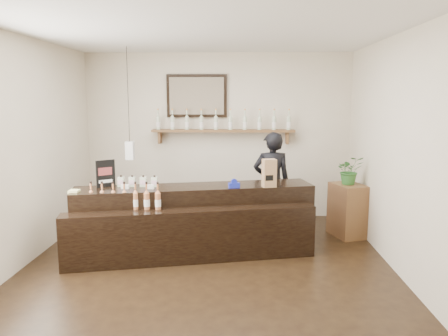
% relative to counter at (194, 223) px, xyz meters
% --- Properties ---
extents(ground, '(5.00, 5.00, 0.00)m').
position_rel_counter_xyz_m(ground, '(0.22, -0.58, -0.42)').
color(ground, black).
rests_on(ground, ground).
extents(room_shell, '(5.00, 5.00, 5.00)m').
position_rel_counter_xyz_m(room_shell, '(0.22, -0.58, 1.29)').
color(room_shell, beige).
rests_on(room_shell, ground).
extents(back_wall_decor, '(2.66, 0.96, 1.69)m').
position_rel_counter_xyz_m(back_wall_decor, '(0.06, 1.79, 1.34)').
color(back_wall_decor, brown).
rests_on(back_wall_decor, ground).
extents(counter, '(3.21, 1.52, 1.04)m').
position_rel_counter_xyz_m(counter, '(0.00, 0.00, 0.00)').
color(counter, black).
rests_on(counter, ground).
extents(promo_sign, '(0.21, 0.17, 0.36)m').
position_rel_counter_xyz_m(promo_sign, '(-1.16, 0.03, 0.65)').
color(promo_sign, black).
rests_on(promo_sign, counter).
extents(paper_bag, '(0.20, 0.17, 0.37)m').
position_rel_counter_xyz_m(paper_bag, '(0.99, 0.10, 0.65)').
color(paper_bag, '#9A6E4A').
rests_on(paper_bag, counter).
extents(tape_dispenser, '(0.15, 0.10, 0.12)m').
position_rel_counter_xyz_m(tape_dispenser, '(0.53, 0.03, 0.51)').
color(tape_dispenser, '#1722A1').
rests_on(tape_dispenser, counter).
extents(side_cabinet, '(0.55, 0.64, 0.79)m').
position_rel_counter_xyz_m(side_cabinet, '(2.22, 0.82, -0.02)').
color(side_cabinet, brown).
rests_on(side_cabinet, ground).
extents(potted_plant, '(0.41, 0.37, 0.42)m').
position_rel_counter_xyz_m(potted_plant, '(2.22, 0.82, 0.58)').
color(potted_plant, '#2D6528').
rests_on(potted_plant, side_cabinet).
extents(shopkeeper, '(0.68, 0.49, 1.75)m').
position_rel_counter_xyz_m(shopkeeper, '(1.09, 0.97, 0.46)').
color(shopkeeper, black).
rests_on(shopkeeper, ground).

